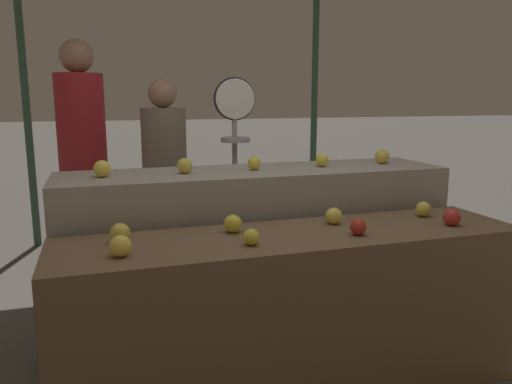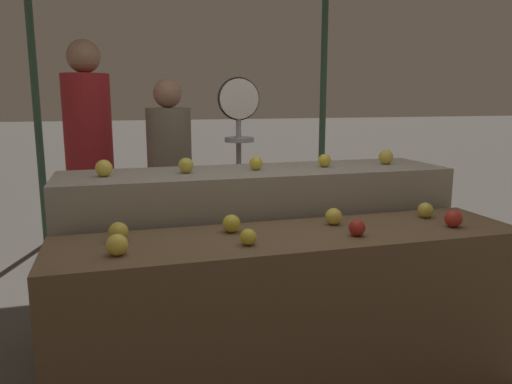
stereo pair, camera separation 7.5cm
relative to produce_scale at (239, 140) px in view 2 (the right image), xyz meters
name	(u,v)px [view 2 (the right image)]	position (x,y,z in m)	size (l,w,h in m)	color
display_counter_front	(293,314)	(-0.04, -1.20, -0.74)	(2.21, 0.55, 0.79)	brown
display_counter_back	(258,255)	(-0.04, -0.60, -0.63)	(2.21, 0.55, 1.01)	gray
apple_front_0	(117,245)	(-0.84, -1.30, -0.30)	(0.09, 0.09, 0.09)	yellow
apple_front_1	(248,237)	(-0.29, -1.31, -0.30)	(0.07, 0.07, 0.07)	gold
apple_front_2	(357,228)	(0.22, -1.31, -0.30)	(0.08, 0.08, 0.08)	#AD281E
apple_front_3	(453,218)	(0.75, -1.30, -0.30)	(0.09, 0.09, 0.09)	#B72D23
apple_front_4	(118,232)	(-0.83, -1.10, -0.30)	(0.09, 0.09, 0.09)	gold
apple_front_5	(231,224)	(-0.32, -1.09, -0.30)	(0.09, 0.09, 0.09)	gold
apple_front_6	(334,216)	(0.21, -1.09, -0.30)	(0.08, 0.08, 0.08)	yellow
apple_front_7	(425,210)	(0.74, -1.09, -0.30)	(0.08, 0.08, 0.08)	gold
apple_back_0	(104,168)	(-0.88, -0.61, -0.08)	(0.09, 0.09, 0.09)	yellow
apple_back_1	(186,165)	(-0.45, -0.61, -0.08)	(0.08, 0.08, 0.08)	gold
apple_back_2	(256,163)	(-0.05, -0.60, -0.08)	(0.08, 0.08, 0.08)	gold
apple_back_3	(325,161)	(0.37, -0.60, -0.08)	(0.08, 0.08, 0.08)	gold
apple_back_4	(386,157)	(0.79, -0.59, -0.08)	(0.09, 0.09, 0.09)	gold
produce_scale	(239,140)	(0.00, 0.00, 0.00)	(0.29, 0.20, 1.55)	#99999E
person_vendor_at_scale	(170,170)	(-0.44, 0.35, -0.24)	(0.40, 0.40, 1.55)	#2D2D38
person_customer_left	(89,145)	(-1.00, 0.60, -0.06)	(0.42, 0.42, 1.83)	#2D2D38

